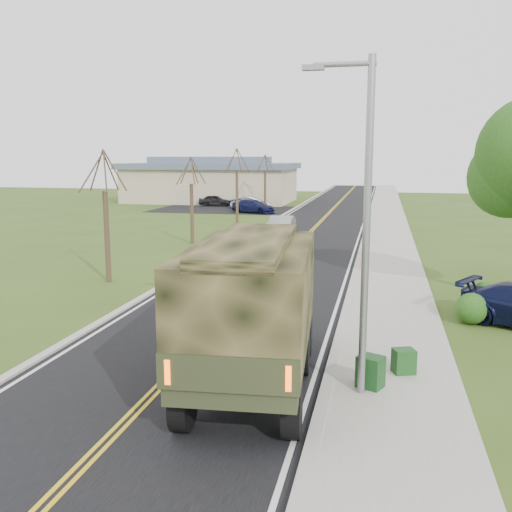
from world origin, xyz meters
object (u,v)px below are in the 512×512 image
(military_truck, at_px, (254,300))
(utility_box_near, at_px, (370,372))
(utility_box_far, at_px, (404,361))
(sedan_silver, at_px, (281,227))
(suv_champagne, at_px, (275,242))

(military_truck, distance_m, utility_box_near, 3.39)
(utility_box_near, bearing_deg, utility_box_far, 78.33)
(military_truck, bearing_deg, sedan_silver, 93.90)
(utility_box_near, height_order, utility_box_far, utility_box_near)
(military_truck, distance_m, suv_champagne, 19.66)
(military_truck, height_order, utility_box_far, military_truck)
(sedan_silver, relative_size, utility_box_near, 5.78)
(suv_champagne, height_order, utility_box_near, suv_champagne)
(suv_champagne, bearing_deg, utility_box_far, -72.09)
(military_truck, relative_size, sedan_silver, 1.73)
(military_truck, relative_size, suv_champagne, 1.53)
(utility_box_far, bearing_deg, military_truck, 179.63)
(sedan_silver, bearing_deg, utility_box_near, -77.02)
(sedan_silver, bearing_deg, utility_box_far, -74.57)
(suv_champagne, height_order, sedan_silver, sedan_silver)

